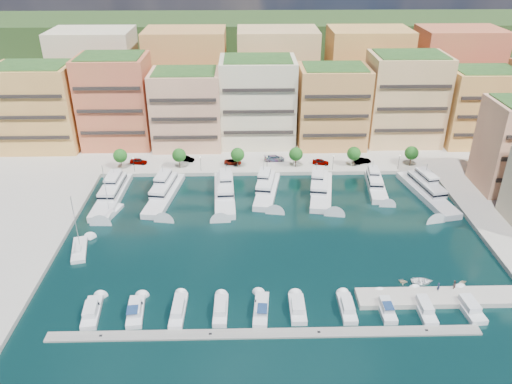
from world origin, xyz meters
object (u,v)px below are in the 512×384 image
tree_0 (120,156)px  sailboat_2 (110,214)px  cruiser_5 (297,309)px  car_0 (139,161)px  yacht_4 (321,189)px  sailboat_1 (79,250)px  yacht_1 (165,192)px  tender_3 (463,282)px  tree_5 (412,153)px  cruiser_7 (385,308)px  lamppost_2 (267,161)px  cruiser_2 (178,311)px  cruiser_3 (221,310)px  tree_3 (296,154)px  cruiser_9 (468,306)px  yacht_3 (267,188)px  yacht_0 (112,193)px  cruiser_8 (423,307)px  car_4 (321,162)px  tender_1 (403,281)px  car_2 (233,162)px  cruiser_1 (136,312)px  tree_4 (354,154)px  yacht_6 (426,191)px  person_0 (438,287)px  tree_1 (179,155)px  lamppost_1 (201,162)px  tender_2 (422,281)px  cruiser_6 (347,308)px  yacht_5 (376,184)px  lamppost_3 (333,160)px  car_1 (186,159)px  cruiser_4 (261,310)px  tree_2 (238,155)px  lamppost_4 (399,160)px  yacht_2 (225,191)px  car_5 (363,161)px  lamppost_0 (134,162)px  cruiser_0 (92,312)px

tree_0 → sailboat_2: size_ratio=0.43×
cruiser_5 → car_0: car_0 is taller
yacht_4 → sailboat_1: bearing=-155.4°
yacht_1 → tender_3: 71.15m
tree_5 → cruiser_7: bearing=-110.3°
yacht_1 → tree_0: bearing=133.2°
lamppost_2 → cruiser_2: bearing=-107.7°
tree_0 → cruiser_3: (29.51, -58.09, -4.20)m
tree_3 → cruiser_9: bearing=-66.6°
cruiser_2 → yacht_3: bearing=68.8°
sailboat_2 → cruiser_2: bearing=-59.6°
tree_3 → yacht_0: 49.62m
cruiser_8 → car_4: car_4 is taller
tree_5 → sailboat_2: (-77.85, -24.00, -4.43)m
cruiser_5 → tender_1: bearing=19.9°
cruiser_9 → car_2: size_ratio=1.86×
cruiser_1 → car_4: 71.88m
tree_4 → yacht_6: tree_4 is taller
person_0 → tree_1: bearing=34.4°
cruiser_1 → car_2: size_ratio=1.68×
cruiser_5 → tender_3: bearing=12.2°
lamppost_1 → cruiser_1: 56.37m
tender_2 → cruiser_6: bearing=116.2°
yacht_5 → cruiser_3: yacht_5 is taller
tree_3 → tender_3: bearing=-62.2°
yacht_6 → person_0: size_ratio=14.09×
tree_5 → tender_2: bearing=-104.0°
lamppost_3 → car_4: 4.99m
lamppost_2 → car_4: 15.74m
cruiser_8 → car_1: (-47.80, 62.50, 1.18)m
cruiser_4 → tree_4: bearing=64.7°
cruiser_2 → tender_1: 42.27m
car_0 → tree_2: bearing=-86.4°
lamppost_4 → cruiser_9: (-2.86, -55.80, -3.28)m
tree_3 → cruiser_1: tree_3 is taller
yacht_2 → cruiser_8: 56.60m
car_0 → car_5: 62.95m
lamppost_3 → car_4: (-2.81, 3.58, -2.04)m
yacht_0 → cruiser_1: yacht_0 is taller
tree_2 → cruiser_9: bearing=-54.7°
lamppost_0 → yacht_6: (75.46, -13.20, -2.62)m
tree_5 → yacht_6: 15.90m
cruiser_1 → car_2: 62.18m
cruiser_4 → sailboat_2: size_ratio=0.67×
tree_0 → yacht_1: 20.50m
yacht_6 → lamppost_0: bearing=170.1°
cruiser_4 → cruiser_9: (36.56, 0.02, -0.02)m
cruiser_0 → cruiser_8: (58.04, -0.01, -0.00)m
lamppost_4 → yacht_1: bearing=-168.7°
tree_0 → tree_3: (48.00, 0.00, 0.00)m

